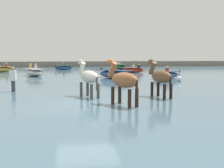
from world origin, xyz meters
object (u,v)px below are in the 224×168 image
object	(u,v)px
boat_far_offshore	(133,70)
person_onlooker_left	(13,81)
horse_flank_bay	(160,78)
channel_buoy	(179,79)
boat_mid_channel	(34,72)
boat_far_inshore	(64,68)
boat_near_port	(120,67)
boat_mid_outer	(166,75)
boat_distant_west	(114,74)
horse_trailing_chestnut	(123,81)
horse_lead_pinto	(89,78)

from	to	relation	value
boat_far_offshore	person_onlooker_left	world-z (taller)	person_onlooker_left
horse_flank_bay	channel_buoy	bearing A→B (deg)	61.02
horse_flank_bay	boat_mid_channel	world-z (taller)	horse_flank_bay
boat_far_inshore	channel_buoy	xyz separation A→B (m)	(8.76, -17.45, -0.06)
boat_far_inshore	person_onlooker_left	size ratio (longest dim) A/B	1.60
boat_near_port	boat_mid_channel	xyz separation A→B (m)	(-10.03, -10.37, -0.00)
boat_mid_outer	channel_buoy	world-z (taller)	boat_mid_outer
boat_near_port	boat_mid_channel	distance (m)	14.43
person_onlooker_left	boat_distant_west	bearing A→B (deg)	47.22
boat_distant_west	boat_near_port	world-z (taller)	boat_distant_west
horse_trailing_chestnut	boat_far_inshore	distance (m)	26.19
boat_mid_outer	channel_buoy	size ratio (longest dim) A/B	3.52
boat_distant_west	boat_near_port	xyz separation A→B (m)	(3.07, 14.11, -0.01)
horse_lead_pinto	boat_mid_outer	size ratio (longest dim) A/B	0.64
horse_trailing_chestnut	boat_far_inshore	world-z (taller)	horse_trailing_chestnut
horse_trailing_chestnut	boat_far_offshore	world-z (taller)	horse_trailing_chestnut
channel_buoy	horse_trailing_chestnut	bearing A→B (deg)	-124.48
horse_flank_bay	boat_mid_outer	xyz separation A→B (m)	(3.83, 9.67, -0.63)
horse_lead_pinto	boat_mid_outer	world-z (taller)	horse_lead_pinto
horse_flank_bay	boat_mid_channel	size ratio (longest dim) A/B	0.59
boat_distant_west	horse_lead_pinto	bearing A→B (deg)	-106.08
boat_distant_west	boat_far_offshore	bearing A→B (deg)	65.25
horse_trailing_chestnut	boat_mid_channel	distance (m)	16.59
boat_far_offshore	boat_distant_west	size ratio (longest dim) A/B	0.68
horse_trailing_chestnut	boat_near_port	size ratio (longest dim) A/B	0.59
horse_lead_pinto	boat_far_inshore	bearing A→B (deg)	94.07
horse_flank_bay	boat_near_port	distance (m)	24.53
horse_trailing_chestnut	channel_buoy	xyz separation A→B (m)	(5.89, 8.58, -0.74)
boat_far_inshore	boat_near_port	bearing A→B (deg)	0.27
boat_far_inshore	horse_flank_bay	bearing A→B (deg)	-78.55
horse_flank_bay	boat_near_port	bearing A→B (deg)	83.88
horse_lead_pinto	boat_mid_channel	xyz separation A→B (m)	(-4.17, 13.42, -0.56)
boat_distant_west	boat_mid_outer	world-z (taller)	boat_distant_west
boat_far_offshore	channel_buoy	xyz separation A→B (m)	(0.99, -10.49, -0.07)
boat_far_offshore	boat_mid_outer	bearing A→B (deg)	-82.66
horse_trailing_chestnut	boat_distant_west	distance (m)	12.07
boat_mid_channel	horse_lead_pinto	bearing A→B (deg)	-72.74
horse_flank_bay	person_onlooker_left	world-z (taller)	horse_flank_bay
boat_far_offshore	boat_far_inshore	xyz separation A→B (m)	(-7.77, 6.95, -0.01)
horse_flank_bay	channel_buoy	distance (m)	7.93
horse_flank_bay	boat_far_offshore	size ratio (longest dim) A/B	0.79
horse_flank_bay	person_onlooker_left	bearing A→B (deg)	156.33
horse_lead_pinto	boat_far_inshore	world-z (taller)	horse_lead_pinto
horse_trailing_chestnut	boat_mid_channel	size ratio (longest dim) A/B	0.60
boat_far_inshore	boat_mid_outer	bearing A→B (deg)	-59.17
boat_far_offshore	horse_flank_bay	bearing A→B (deg)	-99.25
boat_far_offshore	boat_near_port	bearing A→B (deg)	91.78
horse_lead_pinto	channel_buoy	bearing A→B (deg)	41.76
boat_mid_outer	channel_buoy	xyz separation A→B (m)	(-0.00, -2.76, -0.08)
boat_far_inshore	person_onlooker_left	world-z (taller)	person_onlooker_left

